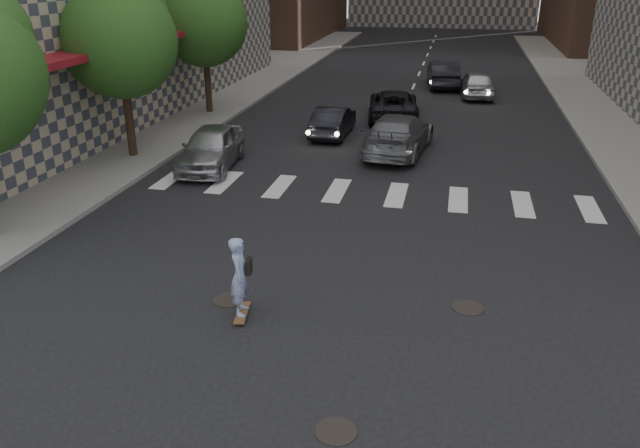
% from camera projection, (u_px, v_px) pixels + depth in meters
% --- Properties ---
extents(ground, '(160.00, 160.00, 0.00)m').
position_uv_depth(ground, '(302.00, 339.00, 12.64)').
color(ground, black).
rests_on(ground, ground).
extents(sidewalk_left, '(13.00, 80.00, 0.15)m').
position_uv_depth(sidewalk_left, '(129.00, 104.00, 33.50)').
color(sidewalk_left, gray).
rests_on(sidewalk_left, ground).
extents(tree_b, '(4.20, 4.20, 6.60)m').
position_uv_depth(tree_b, '(122.00, 35.00, 22.75)').
color(tree_b, '#382619').
rests_on(tree_b, sidewalk_left).
extents(tree_c, '(4.20, 4.20, 6.60)m').
position_uv_depth(tree_c, '(205.00, 18.00, 29.96)').
color(tree_c, '#382619').
rests_on(tree_c, sidewalk_left).
extents(manhole_a, '(0.70, 0.70, 0.02)m').
position_uv_depth(manhole_a, '(336.00, 431.00, 10.14)').
color(manhole_a, black).
rests_on(manhole_a, ground).
extents(manhole_b, '(0.70, 0.70, 0.02)m').
position_uv_depth(manhole_b, '(229.00, 300.00, 14.11)').
color(manhole_b, black).
rests_on(manhole_b, ground).
extents(manhole_c, '(0.70, 0.70, 0.02)m').
position_uv_depth(manhole_c, '(468.00, 308.00, 13.78)').
color(manhole_c, black).
rests_on(manhole_c, ground).
extents(skateboarder, '(0.51, 0.95, 1.85)m').
position_uv_depth(skateboarder, '(240.00, 276.00, 13.10)').
color(skateboarder, brown).
rests_on(skateboarder, ground).
extents(silver_sedan, '(2.24, 4.65, 1.53)m').
position_uv_depth(silver_sedan, '(211.00, 147.00, 23.05)').
color(silver_sedan, '#A9AAAF').
rests_on(silver_sedan, ground).
extents(traffic_car_a, '(1.43, 3.98, 1.31)m').
position_uv_depth(traffic_car_a, '(333.00, 121.00, 27.41)').
color(traffic_car_a, black).
rests_on(traffic_car_a, ground).
extents(traffic_car_b, '(2.77, 5.59, 1.56)m').
position_uv_depth(traffic_car_b, '(398.00, 134.00, 24.85)').
color(traffic_car_b, '#5C5E64').
rests_on(traffic_car_b, ground).
extents(traffic_car_c, '(2.89, 5.26, 1.40)m').
position_uv_depth(traffic_car_c, '(393.00, 104.00, 30.44)').
color(traffic_car_c, black).
rests_on(traffic_car_c, ground).
extents(traffic_car_d, '(2.15, 4.59, 1.52)m').
position_uv_depth(traffic_car_d, '(477.00, 83.00, 35.46)').
color(traffic_car_d, '#B3B5BA').
rests_on(traffic_car_d, ground).
extents(traffic_car_e, '(2.26, 5.06, 1.61)m').
position_uv_depth(traffic_car_e, '(443.00, 74.00, 38.27)').
color(traffic_car_e, black).
rests_on(traffic_car_e, ground).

